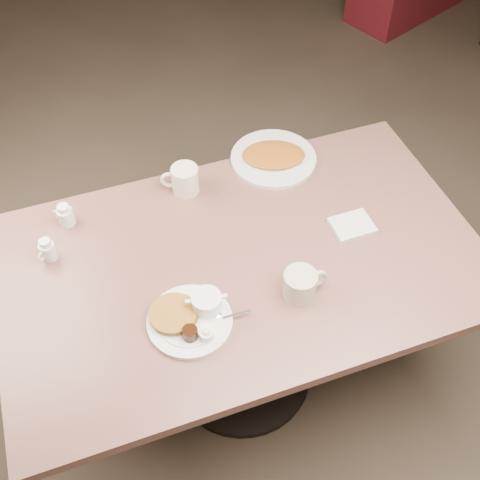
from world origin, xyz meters
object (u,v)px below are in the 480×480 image
object	(u,v)px
creamer_right	(65,215)
hash_plate	(273,157)
coffee_mug_near	(301,284)
main_plate	(191,316)
coffee_mug_far	(184,180)
creamer_left	(47,250)
diner_table	(242,290)

from	to	relation	value
creamer_right	hash_plate	xyz separation A→B (m)	(0.75, 0.06, -0.02)
coffee_mug_near	creamer_right	world-z (taller)	coffee_mug_near
main_plate	creamer_right	bearing A→B (deg)	119.10
coffee_mug_far	main_plate	bearing A→B (deg)	-104.28
coffee_mug_near	hash_plate	world-z (taller)	coffee_mug_near
coffee_mug_far	creamer_left	size ratio (longest dim) A/B	1.76
creamer_left	creamer_right	size ratio (longest dim) A/B	1.00
coffee_mug_near	creamer_right	bearing A→B (deg)	139.73
main_plate	diner_table	bearing A→B (deg)	36.89
diner_table	coffee_mug_near	xyz separation A→B (m)	(0.12, -0.18, 0.22)
diner_table	main_plate	xyz separation A→B (m)	(-0.21, -0.16, 0.19)
main_plate	creamer_right	world-z (taller)	creamer_right
coffee_mug_far	creamer_left	xyz separation A→B (m)	(-0.48, -0.14, -0.01)
creamer_left	coffee_mug_far	bearing A→B (deg)	16.49
main_plate	coffee_mug_far	size ratio (longest dim) A/B	2.22
coffee_mug_far	creamer_right	distance (m)	0.41
diner_table	main_plate	world-z (taller)	main_plate
creamer_left	coffee_mug_near	bearing A→B (deg)	-29.63
main_plate	creamer_left	distance (m)	0.51
creamer_right	main_plate	bearing A→B (deg)	-60.90
main_plate	creamer_left	xyz separation A→B (m)	(-0.35, 0.37, 0.01)
main_plate	coffee_mug_far	world-z (taller)	coffee_mug_far
creamer_right	diner_table	bearing A→B (deg)	-34.41
diner_table	creamer_right	bearing A→B (deg)	145.59
coffee_mug_near	creamer_left	distance (m)	0.78
diner_table	main_plate	size ratio (longest dim) A/B	4.78
diner_table	creamer_right	world-z (taller)	creamer_right
diner_table	hash_plate	bearing A→B (deg)	56.30
diner_table	main_plate	bearing A→B (deg)	-143.11
diner_table	creamer_right	xyz separation A→B (m)	(-0.49, 0.33, 0.21)
coffee_mug_far	creamer_right	bearing A→B (deg)	-177.84
coffee_mug_far	hash_plate	world-z (taller)	coffee_mug_far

